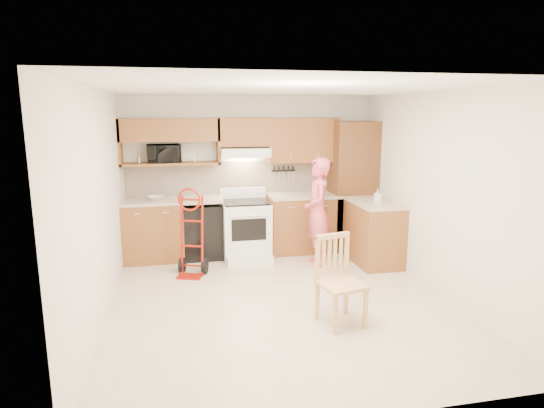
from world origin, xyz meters
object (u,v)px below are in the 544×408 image
object	(u,v)px
range	(246,225)
hand_truck	(190,237)
person	(318,212)
microwave	(164,153)
dining_chair	(341,282)

from	to	relation	value
range	hand_truck	size ratio (longest dim) A/B	0.95
range	person	world-z (taller)	person
microwave	hand_truck	bearing A→B (deg)	-76.31
dining_chair	microwave	bearing A→B (deg)	110.83
microwave	hand_truck	world-z (taller)	microwave
person	hand_truck	bearing A→B (deg)	-78.43
hand_truck	dining_chair	size ratio (longest dim) A/B	1.16
hand_truck	dining_chair	bearing A→B (deg)	-31.09
dining_chair	person	bearing A→B (deg)	67.70
person	dining_chair	distance (m)	2.00
microwave	dining_chair	world-z (taller)	microwave
person	dining_chair	size ratio (longest dim) A/B	1.67
microwave	hand_truck	distance (m)	1.48
microwave	range	distance (m)	1.67
microwave	person	bearing A→B (deg)	-26.93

